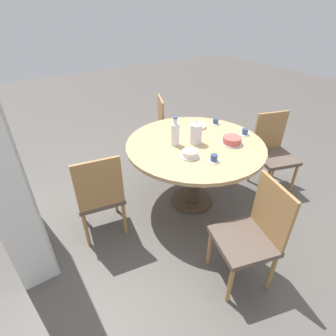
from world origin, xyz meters
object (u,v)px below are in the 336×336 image
(coffee_pot, at_px, (196,133))
(cake_main, at_px, (232,141))
(bookshelf, at_px, (7,173))
(cup_c, at_px, (214,159))
(cup_a, at_px, (245,132))
(cup_b, at_px, (216,122))
(water_bottle, at_px, (175,134))
(chair_d, at_px, (170,128))
(cake_second, at_px, (190,154))
(chair_a, at_px, (99,194))
(chair_b, at_px, (252,234))
(chair_c, at_px, (273,151))

(coffee_pot, relative_size, cake_main, 1.14)
(bookshelf, bearing_deg, cup_c, 65.60)
(cup_a, bearing_deg, cup_b, 8.81)
(water_bottle, height_order, cup_b, water_bottle)
(chair_d, distance_m, water_bottle, 1.11)
(cake_second, relative_size, cup_c, 1.50)
(chair_a, relative_size, bookshelf, 0.54)
(bookshelf, bearing_deg, cake_main, 74.04)
(cup_c, bearing_deg, cake_second, 35.79)
(water_bottle, bearing_deg, cake_main, -121.98)
(coffee_pot, relative_size, water_bottle, 0.82)
(water_bottle, bearing_deg, bookshelf, 80.14)
(chair_b, bearing_deg, cake_second, -164.13)
(cake_main, height_order, cake_second, cake_main)
(chair_a, distance_m, cup_b, 1.55)
(bookshelf, distance_m, coffee_pot, 1.68)
(chair_a, height_order, chair_d, same)
(chair_a, bearing_deg, cup_c, 162.65)
(cup_b, xyz_separation_m, cup_c, (-0.61, 0.59, 0.00))
(chair_a, bearing_deg, cake_main, 176.03)
(chair_d, xyz_separation_m, cup_c, (-1.33, 0.45, 0.31))
(bookshelf, distance_m, cup_a, 2.26)
(chair_b, bearing_deg, bookshelf, -116.40)
(chair_b, xyz_separation_m, cake_main, (0.78, -0.53, 0.32))
(chair_b, relative_size, cup_a, 7.90)
(cake_main, bearing_deg, coffee_pot, 53.02)
(chair_d, height_order, cup_b, chair_d)
(chair_a, bearing_deg, chair_b, 135.46)
(cup_a, bearing_deg, chair_c, -104.40)
(bookshelf, height_order, cup_c, bookshelf)
(cup_c, bearing_deg, chair_c, -84.13)
(chair_b, relative_size, chair_c, 1.00)
(water_bottle, distance_m, cup_c, 0.47)
(chair_a, distance_m, cup_a, 1.63)
(chair_a, bearing_deg, coffee_pot, -176.09)
(cup_b, bearing_deg, cake_main, 155.72)
(chair_c, xyz_separation_m, cup_c, (-0.11, 1.08, 0.31))
(chair_d, bearing_deg, cake_second, 177.47)
(chair_b, height_order, chair_c, same)
(cup_a, bearing_deg, chair_a, 80.39)
(bookshelf, height_order, water_bottle, bookshelf)
(cup_b, bearing_deg, cup_a, -171.19)
(chair_d, bearing_deg, cake_main, -159.02)
(cake_main, distance_m, cup_c, 0.41)
(chair_a, xyz_separation_m, cup_b, (0.12, -1.51, 0.31))
(cup_a, bearing_deg, chair_d, 10.36)
(chair_b, relative_size, bookshelf, 0.54)
(chair_c, relative_size, cup_b, 7.90)
(chair_c, height_order, cake_second, chair_c)
(cake_main, xyz_separation_m, cup_b, (0.46, -0.21, -0.01))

